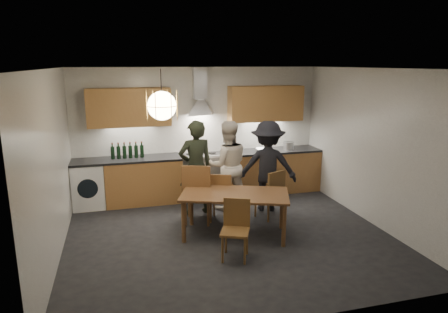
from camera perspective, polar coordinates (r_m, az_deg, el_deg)
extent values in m
plane|color=black|center=(6.48, 0.70, -11.20)|extent=(5.00, 5.00, 0.00)
cube|color=silver|center=(8.20, -3.58, 3.53)|extent=(5.00, 0.02, 2.60)
cube|color=silver|center=(4.03, 9.60, -7.00)|extent=(5.00, 0.02, 2.60)
cube|color=silver|center=(5.90, -23.32, -1.39)|extent=(0.02, 4.50, 2.60)
cube|color=silver|center=(7.14, 20.42, 1.26)|extent=(0.02, 4.50, 2.60)
cube|color=silver|center=(5.90, 0.77, 12.47)|extent=(5.00, 4.50, 0.02)
cube|color=#C1864A|center=(7.96, -11.38, -3.45)|extent=(1.45, 0.60, 0.86)
cube|color=#C1864A|center=(8.52, 6.68, -2.15)|extent=(2.05, 0.60, 0.86)
cube|color=white|center=(7.97, -18.76, -3.92)|extent=(0.58, 0.58, 0.85)
cube|color=black|center=(7.83, -13.71, -0.43)|extent=(2.05, 0.62, 0.04)
cube|color=black|center=(8.42, 6.76, 0.80)|extent=(2.05, 0.62, 0.04)
cube|color=silver|center=(8.12, -3.06, -3.09)|extent=(0.90, 0.60, 0.80)
cube|color=black|center=(7.85, -2.62, -3.80)|extent=(0.78, 0.02, 0.42)
cube|color=slate|center=(8.00, -3.10, -0.07)|extent=(0.90, 0.60, 0.08)
cube|color=silver|center=(7.74, -2.70, -0.06)|extent=(0.90, 0.08, 0.04)
cube|color=#B98347|center=(7.79, -13.40, 6.85)|extent=(1.55, 0.35, 0.72)
cube|color=#B98347|center=(8.34, 5.98, 7.53)|extent=(1.55, 0.35, 0.72)
cube|color=silver|center=(7.96, -3.49, 10.42)|extent=(0.26, 0.22, 0.62)
cylinder|color=black|center=(5.61, -8.96, 9.72)|extent=(0.01, 0.01, 0.50)
sphere|color=#FFE0A5|center=(5.63, -8.87, 7.18)|extent=(0.40, 0.40, 0.40)
torus|color=gold|center=(5.63, -8.87, 7.18)|extent=(0.43, 0.43, 0.01)
cube|color=brown|center=(6.25, 1.56, -5.43)|extent=(1.84, 1.35, 0.04)
cylinder|color=brown|center=(6.15, -5.80, -9.29)|extent=(0.06, 0.06, 0.66)
cylinder|color=brown|center=(6.77, -4.69, -7.11)|extent=(0.06, 0.06, 0.66)
cylinder|color=brown|center=(6.05, 8.56, -9.75)|extent=(0.06, 0.06, 0.66)
cylinder|color=brown|center=(6.68, 8.25, -7.48)|extent=(0.06, 0.06, 0.66)
cube|color=brown|center=(6.84, -3.73, -5.29)|extent=(0.60, 0.60, 0.05)
cube|color=brown|center=(6.56, -4.02, -3.55)|extent=(0.46, 0.20, 0.52)
cylinder|color=brown|center=(7.09, -1.94, -6.87)|extent=(0.04, 0.04, 0.49)
cylinder|color=brown|center=(6.73, -2.28, -7.99)|extent=(0.04, 0.04, 0.49)
cylinder|color=brown|center=(7.14, -5.02, -6.78)|extent=(0.04, 0.04, 0.49)
cylinder|color=brown|center=(6.78, -5.54, -7.88)|extent=(0.04, 0.04, 0.49)
cube|color=brown|center=(6.92, -0.39, -5.79)|extent=(0.52, 0.52, 0.04)
cube|color=brown|center=(6.68, -0.65, -4.38)|extent=(0.37, 0.20, 0.43)
cylinder|color=brown|center=(7.12, 1.11, -7.12)|extent=(0.03, 0.03, 0.40)
cylinder|color=brown|center=(6.83, 0.72, -8.04)|extent=(0.03, 0.03, 0.40)
cylinder|color=brown|center=(7.17, -1.43, -6.97)|extent=(0.03, 0.03, 0.40)
cylinder|color=brown|center=(6.88, -1.93, -7.88)|extent=(0.03, 0.03, 0.40)
cube|color=brown|center=(7.08, 6.40, -5.40)|extent=(0.52, 0.52, 0.04)
cube|color=brown|center=(6.89, 7.51, -3.90)|extent=(0.38, 0.19, 0.43)
cylinder|color=brown|center=(7.37, 6.35, -6.48)|extent=(0.03, 0.03, 0.41)
cylinder|color=brown|center=(7.16, 8.19, -7.13)|extent=(0.03, 0.03, 0.41)
cylinder|color=brown|center=(7.16, 4.52, -7.04)|extent=(0.03, 0.03, 0.41)
cylinder|color=brown|center=(6.94, 6.36, -7.74)|extent=(0.03, 0.03, 0.41)
cube|color=brown|center=(5.61, 1.60, -10.69)|extent=(0.50, 0.50, 0.04)
cube|color=brown|center=(5.68, 1.84, -7.93)|extent=(0.36, 0.19, 0.41)
cylinder|color=brown|center=(5.58, -0.22, -13.20)|extent=(0.03, 0.03, 0.39)
cylinder|color=brown|center=(5.86, 0.27, -11.89)|extent=(0.03, 0.03, 0.39)
cylinder|color=brown|center=(5.55, 2.98, -13.41)|extent=(0.03, 0.03, 0.39)
cylinder|color=brown|center=(5.82, 3.31, -12.07)|extent=(0.03, 0.03, 0.39)
imported|color=black|center=(7.14, -4.06, -1.60)|extent=(0.66, 0.47, 1.71)
imported|color=beige|center=(7.35, 0.46, -1.31)|extent=(0.84, 0.67, 1.67)
imported|color=black|center=(7.36, 6.23, -1.38)|extent=(1.21, 0.91, 1.66)
imported|color=silver|center=(8.23, 5.45, 0.94)|extent=(0.31, 0.31, 0.07)
cylinder|color=#B7B8BB|center=(8.50, 9.20, 1.49)|extent=(0.27, 0.27, 0.15)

